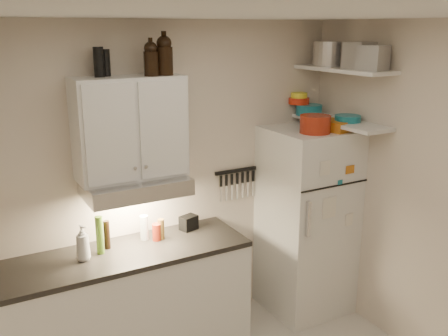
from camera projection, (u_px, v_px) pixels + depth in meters
ceiling at (268, 12)px, 2.46m from camera, size 3.20×3.00×0.02m
back_wall at (161, 184)px, 4.09m from camera, size 3.20×0.02×2.60m
base_cabinet at (113, 312)px, 3.80m from camera, size 2.10×0.60×0.88m
countertop at (110, 257)px, 3.68m from camera, size 2.10×0.62×0.04m
upper_cabinet at (130, 128)px, 3.66m from camera, size 0.80×0.33×0.75m
range_hood at (136, 187)px, 3.72m from camera, size 0.76×0.46×0.12m
fridge at (307, 221)px, 4.50m from camera, size 0.70×0.68×1.70m
shelf_hi at (343, 70)px, 4.12m from camera, size 0.30×0.95×0.03m
shelf_lo at (340, 122)px, 4.24m from camera, size 0.30×0.95×0.03m
knife_strip at (236, 171)px, 4.39m from camera, size 0.42×0.02×0.03m
dutch_oven at (315, 124)px, 4.08m from camera, size 0.30×0.30×0.15m
book_stack at (335, 125)px, 4.18m from camera, size 0.25×0.29×0.09m
spice_jar at (325, 125)px, 4.19m from camera, size 0.06×0.06×0.09m
stock_pot at (330, 54)px, 4.28m from camera, size 0.33×0.33×0.21m
tin_a at (359, 56)px, 3.97m from camera, size 0.24×0.22×0.21m
tin_b at (373, 58)px, 3.81m from camera, size 0.23×0.23×0.19m
bowl_teal at (309, 110)px, 4.49m from camera, size 0.23×0.23×0.09m
bowl_orange at (299, 101)px, 4.50m from camera, size 0.19×0.19×0.06m
bowl_yellow at (299, 95)px, 4.49m from camera, size 0.15×0.15×0.05m
plates at (348, 118)px, 4.17m from camera, size 0.25×0.25×0.05m
growler_a at (151, 58)px, 3.53m from camera, size 0.14×0.14×0.25m
growler_b at (164, 55)px, 3.59m from camera, size 0.13×0.13×0.29m
thermos_a at (106, 63)px, 3.52m from camera, size 0.07×0.07×0.19m
thermos_b at (99, 62)px, 3.46m from camera, size 0.09×0.09×0.21m
soap_bottle at (82, 241)px, 3.56m from camera, size 0.15×0.15×0.29m
pepper_mill at (161, 229)px, 3.93m from camera, size 0.06×0.06×0.17m
oil_bottle at (100, 235)px, 3.66m from camera, size 0.07×0.07×0.29m
vinegar_bottle at (107, 235)px, 3.75m from camera, size 0.05×0.05×0.22m
clear_bottle at (144, 228)px, 3.92m from camera, size 0.08×0.08×0.20m
red_jar at (157, 232)px, 3.91m from camera, size 0.08×0.08×0.14m
caddy at (189, 223)px, 4.12m from camera, size 0.16×0.13×0.12m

